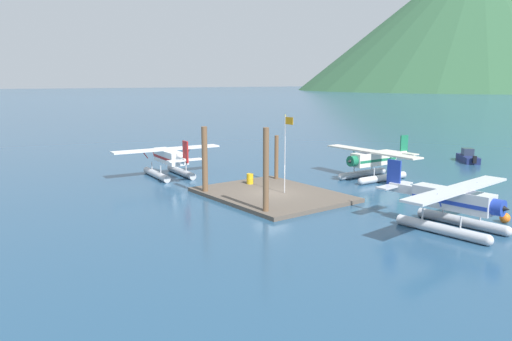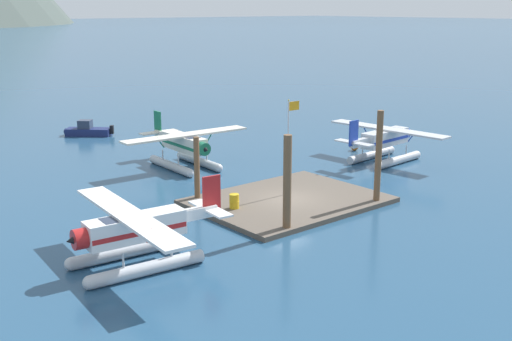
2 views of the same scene
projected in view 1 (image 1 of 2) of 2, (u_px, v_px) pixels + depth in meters
name	position (u px, v px, depth m)	size (l,w,h in m)	color
ground_plane	(272.00, 196.00, 38.73)	(1200.00, 1200.00, 0.00)	navy
dock_platform	(272.00, 195.00, 38.70)	(11.34, 8.75, 0.30)	brown
piling_near_left	(205.00, 161.00, 38.84)	(0.46, 0.46, 5.47)	brown
piling_near_right	(266.00, 172.00, 32.77)	(0.40, 0.40, 5.96)	brown
piling_far_left	(276.00, 159.00, 43.95)	(0.36, 0.36, 4.21)	brown
flagpole	(286.00, 145.00, 37.81)	(0.95, 0.10, 6.15)	silver
fuel_drum	(250.00, 179.00, 41.95)	(0.62, 0.62, 0.88)	gold
mooring_buoy	(505.00, 218.00, 31.48)	(0.66, 0.66, 0.66)	orange
mountain_ridge_centre_peak	(477.00, 19.00, 477.71)	(344.61, 344.61, 137.47)	#2D5638
seaplane_white_port_aft	(168.00, 160.00, 46.55)	(7.96, 10.49, 3.84)	#B7BABF
seaplane_cream_bow_centre	(373.00, 162.00, 45.29)	(10.46, 7.98, 3.84)	#B7BABF
seaplane_silver_stbd_fwd	(453.00, 205.00, 29.72)	(7.97, 10.48, 3.84)	#B7BABF
boat_navy_open_north	(468.00, 157.00, 55.42)	(4.08, 3.98, 1.50)	navy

